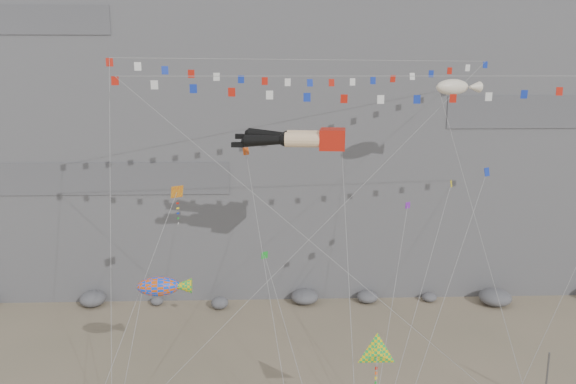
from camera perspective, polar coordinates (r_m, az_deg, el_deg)
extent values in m
cube|color=slate|center=(65.28, 0.98, 15.05)|extent=(80.00, 28.00, 50.00)
cylinder|color=slate|center=(41.89, 24.79, -16.98)|extent=(0.12, 0.12, 3.91)
cube|color=red|center=(38.71, 4.55, 5.39)|extent=(2.03, 2.57, 1.39)
cylinder|color=#FFD39F|center=(38.14, 1.46, 5.33)|extent=(2.47, 1.35, 1.02)
sphere|color=black|center=(38.26, -0.30, 5.35)|extent=(0.94, 0.94, 0.94)
cone|color=black|center=(38.45, -2.36, 5.25)|extent=(2.90, 1.25, 0.96)
cube|color=black|center=(38.81, -5.09, 4.81)|extent=(0.96, 0.53, 0.34)
cylinder|color=#FFD39F|center=(39.51, 1.63, 5.55)|extent=(2.47, 1.35, 1.02)
sphere|color=black|center=(39.62, -0.07, 5.58)|extent=(0.94, 0.94, 0.94)
cone|color=black|center=(39.79, -2.06, 5.79)|extent=(2.92, 1.25, 1.02)
cube|color=black|center=(40.11, -4.71, 5.66)|extent=(0.96, 0.53, 0.34)
cylinder|color=gray|center=(34.18, 5.75, -10.29)|extent=(0.03, 0.03, 21.86)
cylinder|color=gray|center=(37.89, -6.14, -3.74)|extent=(0.03, 0.03, 28.97)
cylinder|color=gray|center=(37.85, 16.65, -5.12)|extent=(0.03, 0.03, 22.79)
cylinder|color=gray|center=(36.98, -15.58, -11.75)|extent=(0.03, 0.03, 16.68)
cylinder|color=gray|center=(36.45, -15.16, -16.51)|extent=(0.03, 0.03, 9.52)
cylinder|color=gray|center=(40.98, 19.79, -4.64)|extent=(0.03, 0.03, 23.83)
cylinder|color=gray|center=(36.13, -2.00, -9.90)|extent=(0.03, 0.03, 20.96)
cylinder|color=gray|center=(37.23, 10.32, -12.46)|extent=(0.03, 0.03, 16.63)
cylinder|color=gray|center=(35.02, 0.70, -16.57)|extent=(0.03, 0.03, 14.94)
cylinder|color=gray|center=(37.65, 12.97, -11.23)|extent=(0.03, 0.03, 19.89)
cylinder|color=gray|center=(36.12, 15.40, -10.99)|extent=(0.03, 0.03, 18.24)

